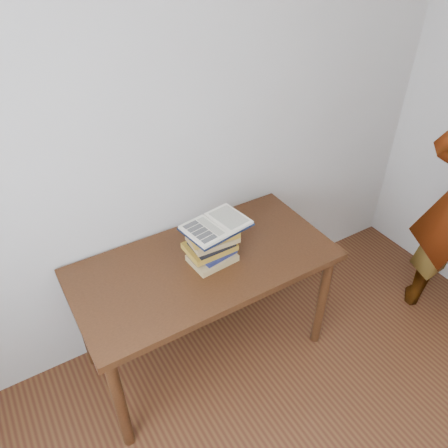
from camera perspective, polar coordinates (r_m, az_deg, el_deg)
desk at (r=2.37m, az=-2.53°, el=-6.65°), size 1.38×0.69×0.74m
book_stack at (r=2.26m, az=-1.59°, el=-2.72°), size 0.27×0.22×0.19m
open_book at (r=2.21m, az=-1.03°, el=-0.18°), size 0.36×0.27×0.03m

